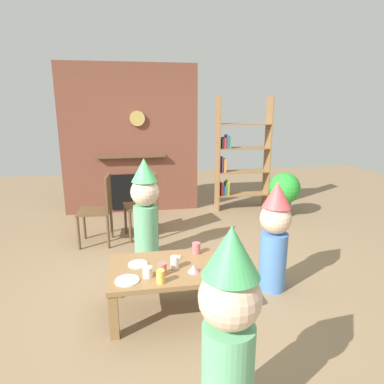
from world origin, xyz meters
name	(u,v)px	position (x,y,z in m)	size (l,w,h in m)	color
ground_plane	(184,283)	(0.00, 0.00, 0.00)	(12.00, 12.00, 0.00)	#846B4C
brick_fireplace_feature	(131,140)	(-0.48, 2.60, 1.19)	(2.20, 0.28, 2.40)	brown
bookshelf	(238,159)	(1.31, 2.40, 0.87)	(0.90, 0.28, 1.90)	olive
coffee_table	(164,274)	(-0.24, -0.44, 0.35)	(0.93, 0.68, 0.41)	olive
paper_cup_near_left	(196,248)	(0.08, -0.21, 0.47)	(0.08, 0.08, 0.10)	#E5666B
paper_cup_near_right	(148,272)	(-0.39, -0.59, 0.46)	(0.08, 0.08, 0.09)	silver
paper_cup_center	(175,262)	(-0.15, -0.47, 0.47)	(0.07, 0.07, 0.11)	silver
paper_cup_far_left	(161,277)	(-0.29, -0.70, 0.47)	(0.06, 0.06, 0.11)	#F2CC4C
paper_cup_far_right	(162,269)	(-0.27, -0.57, 0.47)	(0.07, 0.07, 0.10)	#E5666B
paper_plate_front	(127,280)	(-0.55, -0.63, 0.42)	(0.19, 0.19, 0.01)	white
paper_plate_rear	(138,264)	(-0.46, -0.36, 0.42)	(0.17, 0.17, 0.01)	white
birthday_cake_slice	(194,268)	(-0.01, -0.57, 0.45)	(0.10, 0.10, 0.06)	pink
table_fork	(179,259)	(-0.10, -0.31, 0.42)	(0.15, 0.02, 0.01)	silver
child_with_cone_hat	(229,327)	(-0.01, -1.60, 0.63)	(0.33, 0.33, 1.19)	#66B27F
child_in_pink	(275,234)	(0.83, -0.25, 0.57)	(0.30, 0.30, 1.08)	#4C7FC6
child_by_the_chairs	(145,206)	(-0.34, 0.69, 0.62)	(0.33, 0.33, 1.18)	#66B27F
dining_chair_left	(101,206)	(-0.88, 1.21, 0.51)	(0.43, 0.43, 0.90)	brown
dining_chair_middle	(147,200)	(-0.30, 1.38, 0.51)	(0.47, 0.47, 0.90)	brown
potted_plant_tall	(284,190)	(1.91, 1.86, 0.43)	(0.50, 0.50, 0.71)	#4C5660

